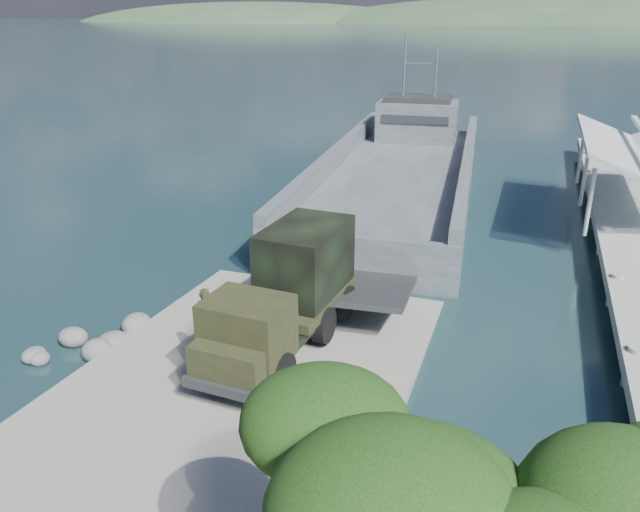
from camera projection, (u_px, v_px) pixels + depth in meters
The scene contains 8 objects.
ground at pixel (245, 387), 19.54m from camera, with size 1400.00×1400.00×0.00m, color #1B3C41.
boat_ramp at pixel (230, 398), 18.57m from camera, with size 10.00×18.00×0.50m, color gray.
shoreline_rocks at pixel (90, 347), 21.86m from camera, with size 3.20×5.60×0.90m, color #565653, non-canonical shape.
distant_headlands at pixel (606, 24), 496.44m from camera, with size 1000.00×240.00×48.00m, color #2F4C2F, non-canonical shape.
pier at pixel (637, 210), 31.49m from camera, with size 6.40×44.00×6.10m.
landing_craft at pixel (399, 183), 39.31m from camera, with size 11.25×35.10×10.27m.
military_truck at pixel (288, 292), 20.59m from camera, with size 3.09×8.14×3.70m.
soldier at pixel (207, 330), 19.84m from camera, with size 0.74×0.49×2.03m, color black.
Camera 1 is at (7.68, -14.96, 11.02)m, focal length 35.00 mm.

